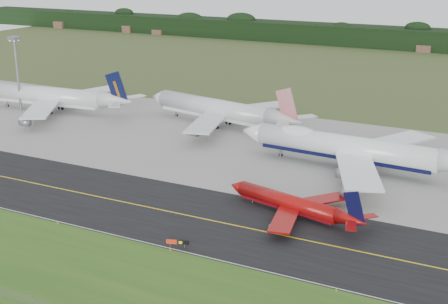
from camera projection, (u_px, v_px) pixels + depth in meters
ground at (208, 212)px, 139.48m from camera, size 600.00×600.00×0.00m
grass_verge at (114, 282)px, 109.75m from camera, size 400.00×30.00×0.01m
taxiway at (200, 218)px, 136.08m from camera, size 400.00×32.00×0.02m
apron at (291, 150)px, 182.79m from camera, size 400.00×78.00×0.01m
taxiway_centreline at (200, 218)px, 136.07m from camera, size 400.00×0.40×0.00m
taxiway_edge_line at (162, 246)px, 122.91m from camera, size 400.00×0.25×0.00m
horizon_treeline at (426, 41)px, 370.31m from camera, size 700.00×25.00×12.00m
jet_ba_747 at (354, 149)px, 164.85m from camera, size 68.45×56.60×17.21m
jet_red_737 at (295, 204)px, 136.53m from camera, size 35.17×28.14×9.59m
jet_navy_gold at (54, 97)px, 225.61m from camera, size 64.87×56.22×16.73m
jet_star_tail at (221, 110)px, 206.51m from camera, size 62.37×51.41×16.53m
floodlight_mast at (16, 60)px, 223.90m from camera, size 3.34×3.34×26.92m
taxiway_sign at (178, 242)px, 122.25m from camera, size 4.41×1.67×1.54m
edge_marker_left at (58, 223)px, 132.99m from camera, size 0.16×0.16×0.50m
edge_marker_center at (170, 250)px, 120.86m from camera, size 0.16×0.16×0.50m
edge_marker_right at (336, 290)px, 106.52m from camera, size 0.16×0.16×0.50m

